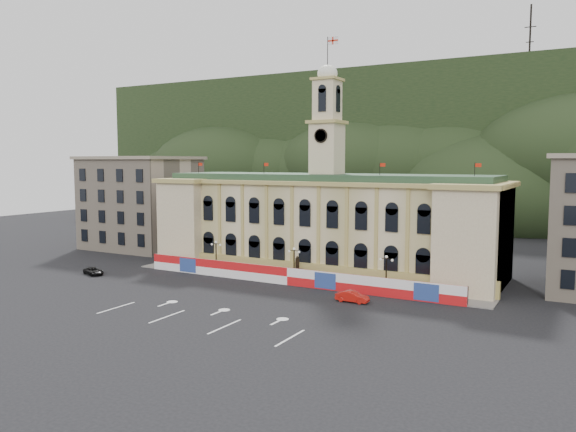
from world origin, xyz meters
The scene contains 13 objects.
ground centered at (0.00, 0.00, 0.00)m, with size 260.00×260.00×0.00m, color black.
lane_markings centered at (0.00, -5.00, 0.00)m, with size 26.00×10.00×0.02m, color white, non-canonical shape.
hill_ridge centered at (0.03, 121.99, 19.48)m, with size 230.00×80.00×64.00m.
city_hall centered at (0.00, 27.63, 7.85)m, with size 56.20×17.60×37.10m.
side_building_left centered at (-43.00, 30.93, 9.33)m, with size 21.00×17.00×18.60m.
hoarding_fence centered at (0.06, 15.07, 1.25)m, with size 50.00×0.44×2.50m.
pavement centered at (0.00, 17.75, 0.08)m, with size 56.00×5.50×0.16m, color slate.
statue centered at (0.00, 18.00, 1.19)m, with size 1.40×1.40×3.72m.
lamp_left centered at (-14.00, 17.00, 3.07)m, with size 1.96×0.44×5.15m.
lamp_center centered at (0.00, 17.00, 3.07)m, with size 1.96×0.44×5.15m.
lamp_right centered at (14.00, 17.00, 3.07)m, with size 1.96×0.44×5.15m.
red_sedan centered at (11.90, 10.38, 0.69)m, with size 4.22×1.48×1.39m, color red.
black_suv centered at (-30.00, 6.68, 0.58)m, with size 4.54×3.16×1.15m, color black.
Camera 1 is at (38.34, -53.91, 17.63)m, focal length 35.00 mm.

